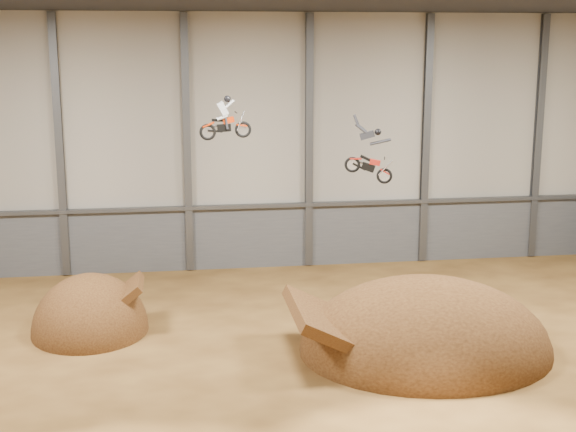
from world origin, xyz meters
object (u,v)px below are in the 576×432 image
object	(u,v)px
fmx_rider_a	(226,116)
fmx_rider_b	(366,150)
landing_ramp	(425,351)
takeoff_ramp	(91,331)

from	to	relation	value
fmx_rider_a	fmx_rider_b	world-z (taller)	fmx_rider_a
landing_ramp	fmx_rider_a	world-z (taller)	fmx_rider_a
takeoff_ramp	fmx_rider_b	distance (m)	14.49
takeoff_ramp	fmx_rider_b	size ratio (longest dim) A/B	2.03
fmx_rider_b	fmx_rider_a	bearing A→B (deg)	-166.16
takeoff_ramp	landing_ramp	bearing A→B (deg)	-17.56
fmx_rider_b	landing_ramp	bearing A→B (deg)	-51.28
landing_ramp	fmx_rider_b	world-z (taller)	fmx_rider_b
takeoff_ramp	fmx_rider_a	bearing A→B (deg)	-2.19
takeoff_ramp	landing_ramp	xyz separation A→B (m)	(13.84, -4.38, 0.00)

